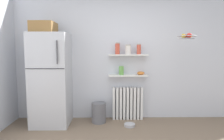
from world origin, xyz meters
name	(u,v)px	position (x,y,z in m)	size (l,w,h in m)	color
back_wall	(124,56)	(0.00, 2.05, 1.30)	(7.04, 0.10, 2.60)	silver
refrigerator	(51,77)	(-1.40, 1.68, 0.91)	(0.68, 0.67, 1.93)	#B7BABF
radiator	(128,103)	(0.07, 1.92, 0.33)	(0.62, 0.12, 0.66)	white
wall_shelf_lower	(128,75)	(0.07, 1.89, 0.91)	(0.78, 0.22, 0.03)	white
wall_shelf_upper	(128,55)	(0.07, 1.89, 1.32)	(0.78, 0.22, 0.03)	white
storage_jar_0	(117,49)	(-0.14, 1.89, 1.45)	(0.09, 0.09, 0.23)	#C64C38
storage_jar_1	(128,50)	(0.07, 1.89, 1.43)	(0.11, 0.11, 0.19)	silver
storage_jar_2	(139,49)	(0.28, 1.89, 1.43)	(0.08, 0.08, 0.21)	#C64C38
vase	(121,70)	(-0.06, 1.89, 1.01)	(0.10, 0.10, 0.17)	#66A84C
shelf_bowl	(141,73)	(0.33, 1.89, 0.96)	(0.15, 0.15, 0.07)	orange
trash_bin	(99,113)	(-0.51, 1.74, 0.20)	(0.28, 0.28, 0.39)	slate
pet_food_bowl	(130,125)	(0.08, 1.53, 0.03)	(0.20, 0.20, 0.05)	#B7B7BC
hanging_fruit_basket	(187,36)	(1.07, 1.48, 1.66)	(0.33, 0.33, 0.10)	#B2B2B7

